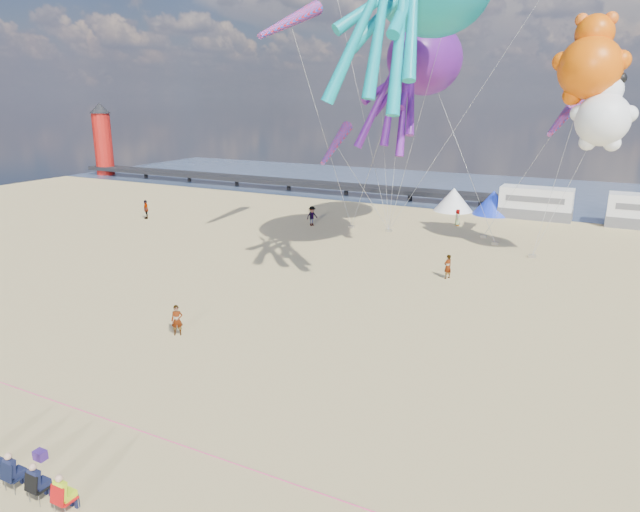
{
  "coord_description": "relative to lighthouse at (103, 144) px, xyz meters",
  "views": [
    {
      "loc": [
        12.38,
        -17.87,
        11.48
      ],
      "look_at": [
        0.06,
        6.0,
        3.92
      ],
      "focal_mm": 32.0,
      "sensor_mm": 36.0,
      "label": 1
    }
  ],
  "objects": [
    {
      "name": "beachgoer_3",
      "position": [
        28.59,
        -21.45,
        -3.59
      ],
      "size": [
        1.3,
        1.32,
        1.82
      ],
      "primitive_type": "imported",
      "rotation": [
        0.0,
        0.0,
        5.47
      ],
      "color": "#7F6659",
      "rests_on": "ground"
    },
    {
      "name": "sandbag_d",
      "position": [
        59.27,
        -14.31,
        -4.39
      ],
      "size": [
        0.5,
        0.35,
        0.22
      ],
      "primitive_type": "cube",
      "color": "gray",
      "rests_on": "ground"
    },
    {
      "name": "water",
      "position": [
        56.0,
        11.0,
        -4.48
      ],
      "size": [
        120.0,
        120.0,
        0.0
      ],
      "primitive_type": "plane",
      "color": "#334562",
      "rests_on": "ground"
    },
    {
      "name": "sandbag_e",
      "position": [
        51.44,
        -15.92,
        -4.39
      ],
      "size": [
        0.5,
        0.35,
        0.22
      ],
      "primitive_type": "cube",
      "color": "gray",
      "rests_on": "ground"
    },
    {
      "name": "sandbag_c",
      "position": [
        63.77,
        -18.88,
        -4.39
      ],
      "size": [
        0.5,
        0.35,
        0.22
      ],
      "primitive_type": "cube",
      "color": "gray",
      "rests_on": "ground"
    },
    {
      "name": "cooler_purple",
      "position": [
        52.83,
        -51.71,
        -4.34
      ],
      "size": [
        0.4,
        0.3,
        0.32
      ],
      "primitive_type": "cube",
      "color": "#391D6F",
      "rests_on": "ground"
    },
    {
      "name": "kite_panda",
      "position": [
        67.29,
        -20.17,
        5.51
      ],
      "size": [
        5.06,
        4.89,
        5.8
      ],
      "primitive_type": null,
      "rotation": [
        0.0,
        0.0,
        0.3
      ],
      "color": "white"
    },
    {
      "name": "beachgoer_6",
      "position": [
        56.14,
        -10.68,
        -3.75
      ],
      "size": [
        0.48,
        0.62,
        1.5
      ],
      "primitive_type": "imported",
      "rotation": [
        0.0,
        0.0,
        1.81
      ],
      "color": "#7F6659",
      "rests_on": "ground"
    },
    {
      "name": "kite_octopus_purple",
      "position": [
        53.98,
        -15.82,
        9.8
      ],
      "size": [
        7.41,
        11.59,
        12.26
      ],
      "primitive_type": null,
      "rotation": [
        0.0,
        0.0,
        -0.28
      ],
      "color": "#611888"
    },
    {
      "name": "spectator_row",
      "position": [
        53.46,
        -53.0,
        -3.85
      ],
      "size": [
        6.1,
        0.9,
        1.3
      ],
      "primitive_type": null,
      "color": "black",
      "rests_on": "ground"
    },
    {
      "name": "motorhome_0",
      "position": [
        62.0,
        -4.0,
        -3.0
      ],
      "size": [
        6.6,
        2.5,
        3.0
      ],
      "primitive_type": "cube",
      "color": "silver",
      "rests_on": "ground"
    },
    {
      "name": "sandbag_a",
      "position": [
        47.94,
        -16.09,
        -4.39
      ],
      "size": [
        0.5,
        0.35,
        0.22
      ],
      "primitive_type": "cube",
      "color": "gray",
      "rests_on": "ground"
    },
    {
      "name": "pier",
      "position": [
        28.0,
        0.0,
        -3.5
      ],
      "size": [
        60.0,
        3.0,
        0.5
      ],
      "primitive_type": "cube",
      "color": "black",
      "rests_on": "ground"
    },
    {
      "name": "windsock_mid",
      "position": [
        64.75,
        -17.07,
        5.59
      ],
      "size": [
        2.37,
        5.51,
        5.44
      ],
      "primitive_type": null,
      "rotation": [
        0.0,
        0.0,
        -0.26
      ],
      "color": "red"
    },
    {
      "name": "windsock_left",
      "position": [
        46.78,
        -24.64,
        12.02
      ],
      "size": [
        1.75,
        7.46,
        7.39
      ],
      "primitive_type": null,
      "rotation": [
        0.0,
        0.0,
        -0.09
      ],
      "color": "red"
    },
    {
      "name": "ground",
      "position": [
        56.0,
        -44.0,
        -4.5
      ],
      "size": [
        120.0,
        120.0,
        0.0
      ],
      "primitive_type": "plane",
      "color": "tan",
      "rests_on": "ground"
    },
    {
      "name": "tent_blue",
      "position": [
        58.0,
        -4.0,
        -3.3
      ],
      "size": [
        4.0,
        4.0,
        2.4
      ],
      "primitive_type": "cone",
      "color": "#1933CC",
      "rests_on": "ground"
    },
    {
      "name": "lighthouse",
      "position": [
        0.0,
        0.0,
        0.0
      ],
      "size": [
        2.6,
        2.6,
        9.0
      ],
      "primitive_type": "cylinder",
      "color": "#A5140F",
      "rests_on": "ground"
    },
    {
      "name": "standing_person",
      "position": [
        50.04,
        -41.77,
        -3.72
      ],
      "size": [
        0.68,
        0.62,
        1.55
      ],
      "primitive_type": "imported",
      "rotation": [
        0.0,
        0.0,
        0.59
      ],
      "color": "tan",
      "rests_on": "ground"
    },
    {
      "name": "sandbag_b",
      "position": [
        60.61,
        -16.25,
        -4.39
      ],
      "size": [
        0.5,
        0.35,
        0.22
      ],
      "primitive_type": "cube",
      "color": "gray",
      "rests_on": "ground"
    },
    {
      "name": "beachgoer_5",
      "position": [
        59.52,
        -26.61,
        -3.7
      ],
      "size": [
        1.16,
        1.52,
        1.6
      ],
      "primitive_type": "imported",
      "rotation": [
        0.0,
        0.0,
        4.18
      ],
      "color": "#7F6659",
      "rests_on": "ground"
    },
    {
      "name": "windsock_right",
      "position": [
        49.33,
        -22.4,
        3.45
      ],
      "size": [
        1.06,
        5.19,
        5.16
      ],
      "primitive_type": null,
      "rotation": [
        0.0,
        0.0,
        0.03
      ],
      "color": "red"
    },
    {
      "name": "kite_teddy_orange",
      "position": [
        66.16,
        -19.8,
        8.69
      ],
      "size": [
        5.98,
        5.8,
        6.8
      ],
      "primitive_type": null,
      "rotation": [
        0.0,
        0.0,
        0.31
      ],
      "color": "#E95804"
    },
    {
      "name": "beachgoer_2",
      "position": [
        44.31,
        -16.81,
        -3.6
      ],
      "size": [
        1.01,
        1.09,
        1.79
      ],
      "primitive_type": "imported",
      "rotation": [
        0.0,
        0.0,
        1.07
      ],
      "color": "#7F6659",
      "rests_on": "ground"
    },
    {
      "name": "rope_line",
      "position": [
        56.0,
        -49.0,
        -4.48
      ],
      "size": [
        34.0,
        0.03,
        0.03
      ],
      "primitive_type": "cylinder",
      "rotation": [
        0.0,
        1.57,
        0.0
      ],
      "color": "#F2338C",
      "rests_on": "ground"
    },
    {
      "name": "tent_white",
      "position": [
        54.0,
        -4.0,
        -3.3
      ],
      "size": [
        4.0,
        4.0,
        2.4
      ],
      "primitive_type": "cone",
      "color": "white",
      "rests_on": "ground"
    }
  ]
}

